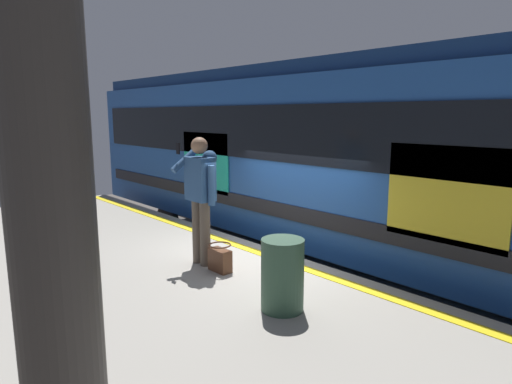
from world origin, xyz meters
The scene contains 10 objects.
ground_plane centered at (0.00, 0.00, 0.00)m, with size 24.00×24.00×0.00m, color #4C4742.
platform centered at (0.00, 2.14, 0.55)m, with size 12.38×4.27×1.11m, color #9E998E.
safety_line centered at (0.00, 0.30, 1.11)m, with size 12.13×0.16×0.01m, color yellow.
track_rail_near centered at (0.00, -1.28, 0.08)m, with size 16.09×0.08×0.16m, color slate.
track_rail_far centered at (0.00, -2.72, 0.08)m, with size 16.09×0.08×0.16m, color slate.
train_carriage centered at (0.11, -1.99, 2.43)m, with size 13.59×3.00×3.79m.
passenger centered at (0.23, 1.18, 2.12)m, with size 0.57×0.55×1.71m.
handbag centered at (-0.17, 1.18, 1.27)m, with size 0.32×0.29×0.36m.
station_column centered at (-2.42, 3.84, 2.76)m, with size 0.40×0.40×3.31m, color #38332D.
trash_bin centered at (-1.51, 1.39, 1.48)m, with size 0.44×0.44×0.75m, color #2D4C38.
Camera 1 is at (-4.53, 4.46, 3.11)m, focal length 30.89 mm.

